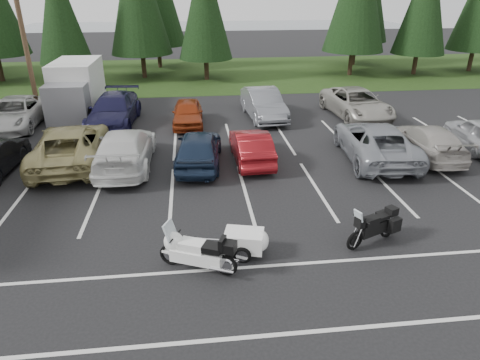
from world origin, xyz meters
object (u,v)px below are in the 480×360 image
object	(u,v)px
box_truck	(74,89)
car_near_5	(251,146)
car_far_0	(15,113)
car_near_2	(71,145)
car_far_2	(188,113)
car_near_3	(125,149)
car_near_4	(199,148)
utility_pole	(23,31)
car_far_1	(114,110)
car_far_3	(263,104)
car_far_4	(356,103)
car_near_8	(480,134)
adventure_motorcycle	(373,224)
cargo_trailer	(244,243)
car_near_7	(427,141)
car_near_6	(375,141)
touring_motorcycle	(197,248)

from	to	relation	value
box_truck	car_near_5	bearing A→B (deg)	-42.78
car_far_0	car_near_5	bearing A→B (deg)	-28.74
car_near_2	car_far_2	world-z (taller)	car_near_2
car_near_3	car_near_4	xyz separation A→B (m)	(3.04, -0.22, -0.02)
car_near_5	car_far_2	bearing A→B (deg)	-66.16
utility_pole	car_far_1	size ratio (longest dim) A/B	1.61
car_far_3	car_far_4	size ratio (longest dim) A/B	0.88
car_near_8	car_far_4	bearing A→B (deg)	-51.29
car_near_8	car_far_1	size ratio (longest dim) A/B	0.78
car_near_8	adventure_motorcycle	size ratio (longest dim) A/B	2.03
car_near_2	car_far_1	bearing A→B (deg)	-104.68
car_near_4	cargo_trailer	distance (m)	6.79
car_near_5	car_near_8	distance (m)	10.66
car_near_7	car_far_2	size ratio (longest dim) A/B	1.21
car_near_3	cargo_trailer	world-z (taller)	car_near_3
car_near_2	car_near_7	xyz separation A→B (m)	(15.38, -0.88, -0.14)
car_near_6	car_near_8	size ratio (longest dim) A/B	1.33
car_near_7	touring_motorcycle	world-z (taller)	car_near_7
car_near_7	touring_motorcycle	bearing A→B (deg)	38.42
car_near_2	car_near_4	xyz separation A→B (m)	(5.34, -0.80, -0.06)
car_near_7	adventure_motorcycle	world-z (taller)	car_near_7
car_near_8	car_far_3	distance (m)	10.91
car_far_0	adventure_motorcycle	distance (m)	19.43
car_near_4	car_far_0	size ratio (longest dim) A/B	0.82
car_near_8	car_far_2	distance (m)	14.32
box_truck	car_near_8	xyz separation A→B (m)	(19.77, -8.16, -0.71)
touring_motorcycle	car_near_3	bearing A→B (deg)	134.00
car_near_7	box_truck	bearing A→B (deg)	-23.89
car_far_2	car_far_3	xyz separation A→B (m)	(4.27, 0.83, 0.14)
car_near_2	car_near_7	bearing A→B (deg)	172.20
car_near_3	car_far_3	bearing A→B (deg)	-136.35
touring_motorcycle	adventure_motorcycle	bearing A→B (deg)	31.54
touring_motorcycle	cargo_trailer	xyz separation A→B (m)	(1.32, 0.61, -0.31)
car_near_2	car_far_1	xyz separation A→B (m)	(0.97, 5.41, -0.02)
car_near_3	car_near_5	bearing A→B (deg)	-179.35
car_near_6	car_near_4	bearing A→B (deg)	4.41
car_near_3	car_far_3	world-z (taller)	car_far_3
car_near_6	car_near_8	bearing A→B (deg)	-167.93
box_truck	car_near_3	distance (m)	9.28
utility_pole	car_near_6	xyz separation A→B (m)	(16.49, -8.27, -3.90)
car_far_0	adventure_motorcycle	size ratio (longest dim) A/B	2.56
car_near_2	car_far_1	world-z (taller)	car_near_2
car_far_4	adventure_motorcycle	bearing A→B (deg)	-113.55
car_near_8	box_truck	bearing A→B (deg)	-16.82
utility_pole	car_near_8	world-z (taller)	utility_pole
car_near_3	utility_pole	bearing A→B (deg)	-52.68
car_far_4	cargo_trailer	size ratio (longest dim) A/B	3.60
car_far_0	car_far_3	distance (m)	13.37
utility_pole	car_far_0	bearing A→B (deg)	-110.98
car_near_3	car_near_8	bearing A→B (deg)	-178.21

